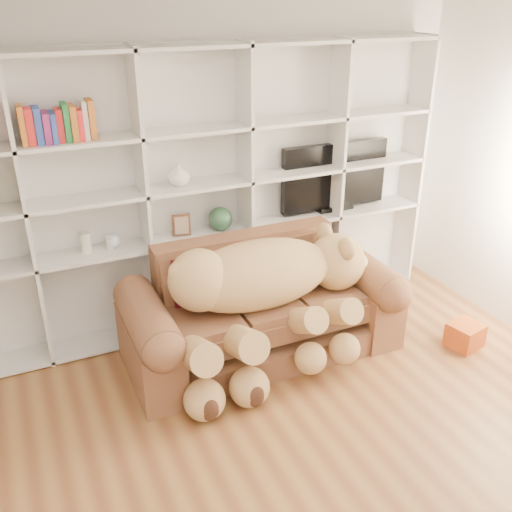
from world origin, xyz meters
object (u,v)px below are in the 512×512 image
gift_box (465,335)px  tv (334,177)px  teddy_bear (264,291)px  sofa (261,313)px

gift_box → tv: bearing=111.6°
teddy_bear → tv: 1.50m
sofa → teddy_bear: bearing=-107.8°
teddy_bear → gift_box: (1.65, -0.48, -0.56)m
sofa → gift_box: sofa is taller
sofa → teddy_bear: teddy_bear is taller
gift_box → tv: 1.80m
gift_box → sofa: bearing=157.2°
sofa → gift_box: bearing=-22.8°
sofa → tv: (1.06, 0.68, 0.83)m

